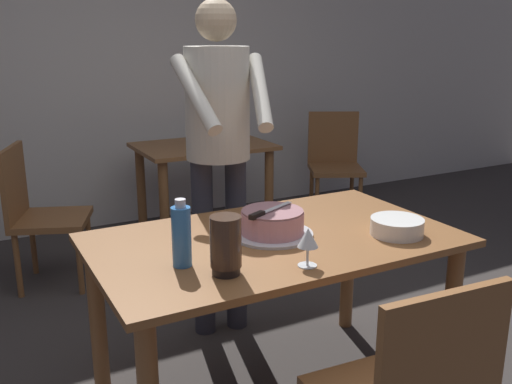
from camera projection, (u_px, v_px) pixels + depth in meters
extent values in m
cube|color=beige|center=(103.00, 61.00, 4.54)|extent=(10.00, 0.12, 2.70)
cube|color=brown|center=(274.00, 240.00, 2.35)|extent=(1.49, 0.88, 0.03)
cylinder|color=brown|center=(450.00, 323.00, 2.45)|extent=(0.07, 0.07, 0.72)
cylinder|color=brown|center=(98.00, 321.00, 2.46)|extent=(0.07, 0.07, 0.72)
cylinder|color=brown|center=(348.00, 264.00, 3.06)|extent=(0.07, 0.07, 0.72)
cylinder|color=silver|center=(273.00, 234.00, 2.36)|extent=(0.34, 0.34, 0.01)
cylinder|color=#D18C93|center=(273.00, 222.00, 2.35)|extent=(0.26, 0.26, 0.09)
cylinder|color=#926267|center=(273.00, 211.00, 2.34)|extent=(0.25, 0.25, 0.01)
cube|color=silver|center=(276.00, 208.00, 2.35)|extent=(0.19, 0.10, 0.00)
cube|color=black|center=(257.00, 215.00, 2.25)|extent=(0.08, 0.06, 0.02)
cylinder|color=white|center=(396.00, 233.00, 2.37)|extent=(0.22, 0.22, 0.01)
cylinder|color=white|center=(397.00, 231.00, 2.37)|extent=(0.22, 0.22, 0.01)
cylinder|color=white|center=(397.00, 229.00, 2.37)|extent=(0.22, 0.22, 0.01)
cylinder|color=white|center=(397.00, 227.00, 2.36)|extent=(0.22, 0.22, 0.01)
cylinder|color=white|center=(397.00, 224.00, 2.36)|extent=(0.22, 0.22, 0.01)
cylinder|color=white|center=(397.00, 222.00, 2.36)|extent=(0.22, 0.22, 0.01)
cylinder|color=white|center=(397.00, 220.00, 2.36)|extent=(0.22, 0.22, 0.01)
cylinder|color=silver|center=(307.00, 265.00, 2.05)|extent=(0.07, 0.07, 0.00)
cylinder|color=silver|center=(308.00, 256.00, 2.04)|extent=(0.01, 0.01, 0.07)
cone|color=silver|center=(308.00, 238.00, 2.02)|extent=(0.08, 0.08, 0.07)
cylinder|color=#387AC6|center=(181.00, 237.00, 2.03)|extent=(0.07, 0.07, 0.22)
cylinder|color=silver|center=(180.00, 203.00, 1.99)|extent=(0.04, 0.04, 0.03)
cylinder|color=black|center=(226.00, 270.00, 1.98)|extent=(0.10, 0.10, 0.03)
cylinder|color=#3F2D23|center=(226.00, 241.00, 1.95)|extent=(0.11, 0.11, 0.18)
cylinder|color=#2D2D38|center=(236.00, 244.00, 3.03)|extent=(0.11, 0.11, 0.95)
cylinder|color=#2D2D38|center=(203.00, 249.00, 2.97)|extent=(0.11, 0.11, 0.95)
cylinder|color=beige|center=(217.00, 104.00, 2.80)|extent=(0.32, 0.32, 0.55)
sphere|color=tan|center=(216.00, 20.00, 2.70)|extent=(0.20, 0.20, 0.20)
cylinder|color=beige|center=(260.00, 91.00, 2.67)|extent=(0.21, 0.41, 0.34)
cylinder|color=beige|center=(195.00, 94.00, 2.57)|extent=(0.10, 0.42, 0.34)
cube|color=brown|center=(443.00, 367.00, 1.56)|extent=(0.44, 0.06, 0.45)
cube|color=brown|center=(203.00, 146.00, 4.36)|extent=(1.00, 0.70, 0.03)
cylinder|color=brown|center=(164.00, 210.00, 4.03)|extent=(0.07, 0.07, 0.71)
cylinder|color=brown|center=(269.00, 194.00, 4.42)|extent=(0.07, 0.07, 0.71)
cylinder|color=brown|center=(141.00, 191.00, 4.50)|extent=(0.07, 0.07, 0.71)
cylinder|color=brown|center=(238.00, 179.00, 4.89)|extent=(0.07, 0.07, 0.71)
cube|color=brown|center=(52.00, 220.00, 3.58)|extent=(0.57, 0.57, 0.04)
cylinder|color=brown|center=(89.00, 242.00, 3.83)|extent=(0.04, 0.04, 0.41)
cylinder|color=brown|center=(80.00, 263.00, 3.48)|extent=(0.04, 0.04, 0.41)
cylinder|color=brown|center=(33.00, 244.00, 3.79)|extent=(0.04, 0.04, 0.41)
cylinder|color=brown|center=(18.00, 266.00, 3.44)|extent=(0.04, 0.04, 0.41)
cube|color=brown|center=(14.00, 183.00, 3.49)|extent=(0.19, 0.42, 0.45)
cube|color=brown|center=(336.00, 169.00, 4.90)|extent=(0.59, 0.59, 0.04)
cylinder|color=brown|center=(360.00, 200.00, 4.79)|extent=(0.04, 0.04, 0.41)
cylinder|color=brown|center=(317.00, 201.00, 4.78)|extent=(0.04, 0.04, 0.41)
cylinder|color=brown|center=(352.00, 189.00, 5.14)|extent=(0.04, 0.04, 0.41)
cylinder|color=brown|center=(311.00, 189.00, 5.13)|extent=(0.04, 0.04, 0.41)
cube|color=brown|center=(333.00, 137.00, 5.03)|extent=(0.41, 0.22, 0.45)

